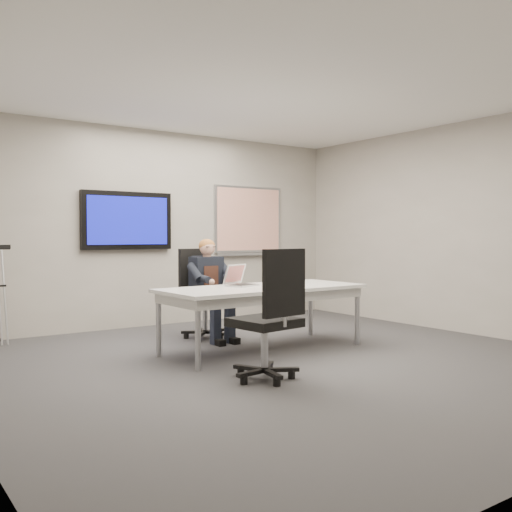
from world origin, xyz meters
TOP-DOWN VIEW (x-y plane):
  - floor at (0.00, 0.00)m, footprint 6.00×6.00m
  - ceiling at (0.00, 0.00)m, footprint 6.00×6.00m
  - wall_back at (0.00, 3.00)m, footprint 6.00×0.02m
  - wall_right at (3.00, 0.00)m, footprint 0.02×6.00m
  - conference_table at (0.14, 0.63)m, footprint 2.36×1.03m
  - tv_display at (-0.50, 2.95)m, footprint 1.30×0.09m
  - whiteboard at (1.55, 2.97)m, footprint 1.25×0.08m
  - office_chair_far at (-0.02, 1.71)m, footprint 0.58×0.58m
  - office_chair_near at (-0.61, -0.49)m, footprint 0.63×0.63m
  - seated_person at (-0.01, 1.46)m, footprint 0.39×0.67m
  - crutch at (-2.17, 2.77)m, footprint 0.28×0.67m
  - laptop at (-0.03, 0.86)m, footprint 0.41×0.43m
  - name_tent at (0.16, 0.42)m, footprint 0.28×0.10m
  - pen at (0.26, 0.31)m, footprint 0.01×0.12m

SIDE VIEW (x-z plane):
  - floor at x=0.00m, z-range -0.01..0.01m
  - office_chair_far at x=-0.02m, z-range -0.21..0.91m
  - office_chair_near at x=-0.61m, z-range -0.22..0.95m
  - seated_person at x=-0.01m, z-range -0.12..1.13m
  - crutch at x=-2.17m, z-range -0.03..1.24m
  - conference_table at x=0.14m, z-range 0.28..1.00m
  - pen at x=0.26m, z-range 0.72..0.73m
  - name_tent at x=0.16m, z-range 0.72..0.83m
  - laptop at x=-0.03m, z-range 0.66..0.90m
  - wall_back at x=0.00m, z-range 0.00..2.80m
  - wall_right at x=3.00m, z-range 0.00..2.80m
  - tv_display at x=-0.50m, z-range 1.10..1.90m
  - whiteboard at x=1.55m, z-range 0.98..2.08m
  - ceiling at x=0.00m, z-range 2.79..2.81m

